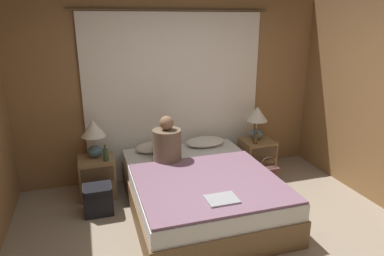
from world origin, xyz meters
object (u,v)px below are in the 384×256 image
at_px(nightstand_left, 98,177).
at_px(handbag_on_floor, 267,175).
at_px(pillow_left, 156,147).
at_px(pillow_right, 205,142).
at_px(nightstand_right, 257,156).
at_px(bed, 200,191).
at_px(backpack_on_floor, 98,198).
at_px(beer_bottle_on_left_stand, 106,155).
at_px(person_left_in_bed, 167,144).
at_px(lamp_left, 94,133).
at_px(lamp_right, 257,118).
at_px(laptop_on_bed, 222,199).
at_px(beer_bottle_on_right_stand, 255,138).

distance_m(nightstand_left, handbag_on_floor, 2.28).
height_order(pillow_left, handbag_on_floor, pillow_left).
bearing_deg(pillow_right, nightstand_right, -5.70).
bearing_deg(nightstand_left, bed, -33.01).
relative_size(backpack_on_floor, handbag_on_floor, 0.88).
bearing_deg(nightstand_left, pillow_left, 5.70).
xyz_separation_m(backpack_on_floor, handbag_on_floor, (2.27, 0.09, -0.07)).
bearing_deg(beer_bottle_on_left_stand, person_left_in_bed, -14.39).
bearing_deg(lamp_left, pillow_left, 1.34).
bearing_deg(lamp_right, lamp_left, 180.00).
distance_m(bed, beer_bottle_on_left_stand, 1.25).
xyz_separation_m(pillow_left, laptop_on_bed, (0.33, -1.54, -0.02)).
xyz_separation_m(bed, lamp_left, (-1.14, 0.80, 0.59)).
distance_m(nightstand_right, laptop_on_bed, 1.89).
height_order(nightstand_left, lamp_left, lamp_left).
relative_size(lamp_right, person_left_in_bed, 0.83).
distance_m(bed, pillow_left, 0.94).
relative_size(lamp_left, lamp_right, 1.00).
bearing_deg(handbag_on_floor, nightstand_right, 85.16).
xyz_separation_m(bed, beer_bottle_on_left_stand, (-1.02, 0.63, 0.35)).
bearing_deg(lamp_right, beer_bottle_on_right_stand, -120.36).
xyz_separation_m(bed, nightstand_left, (-1.14, 0.74, 0.02)).
relative_size(nightstand_right, pillow_left, 0.92).
bearing_deg(beer_bottle_on_left_stand, nightstand_left, 136.90).
distance_m(nightstand_left, person_left_in_bed, 1.02).
xyz_separation_m(lamp_left, pillow_left, (0.79, 0.02, -0.28)).
height_order(nightstand_left, backpack_on_floor, nightstand_left).
height_order(lamp_left, person_left_in_bed, person_left_in_bed).
bearing_deg(laptop_on_bed, lamp_left, 126.35).
relative_size(nightstand_left, nightstand_right, 1.00).
xyz_separation_m(lamp_right, pillow_left, (-1.49, 0.02, -0.28)).
distance_m(nightstand_left, pillow_left, 0.84).
distance_m(beer_bottle_on_right_stand, backpack_on_floor, 2.26).
bearing_deg(pillow_left, nightstand_right, -3.02).
bearing_deg(lamp_left, beer_bottle_on_left_stand, -55.31).
bearing_deg(lamp_left, pillow_right, 0.71).
distance_m(lamp_right, beer_bottle_on_right_stand, 0.30).
distance_m(lamp_right, person_left_in_bed, 1.47).
bearing_deg(handbag_on_floor, bed, -161.86).
xyz_separation_m(bed, laptop_on_bed, (-0.02, -0.72, 0.29)).
bearing_deg(lamp_left, handbag_on_floor, -11.02).
bearing_deg(nightstand_left, laptop_on_bed, -52.54).
relative_size(pillow_left, laptop_on_bed, 1.81).
bearing_deg(person_left_in_bed, lamp_left, 157.18).
relative_size(nightstand_left, beer_bottle_on_left_stand, 2.38).
bearing_deg(bed, pillow_left, 113.22).
bearing_deg(backpack_on_floor, bed, -13.22).
bearing_deg(bed, laptop_on_bed, -91.64).
bearing_deg(lamp_left, nightstand_left, -90.00).
bearing_deg(beer_bottle_on_right_stand, bed, -148.80).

